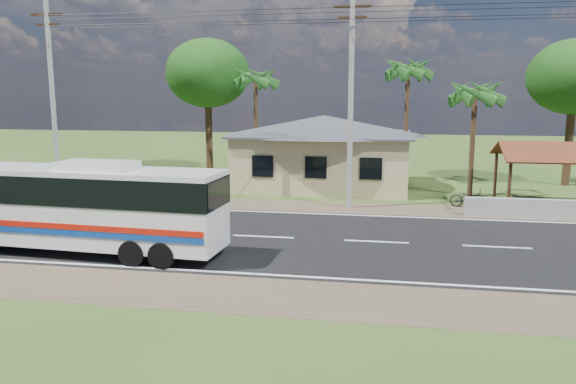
% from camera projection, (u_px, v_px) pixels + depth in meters
% --- Properties ---
extents(ground, '(120.00, 120.00, 0.00)m').
position_uv_depth(ground, '(263.00, 237.00, 22.61)').
color(ground, '#2A4819').
rests_on(ground, ground).
extents(road, '(120.00, 16.00, 0.03)m').
position_uv_depth(road, '(263.00, 237.00, 22.61)').
color(road, black).
rests_on(road, ground).
extents(house, '(12.40, 10.00, 5.00)m').
position_uv_depth(house, '(324.00, 144.00, 34.59)').
color(house, tan).
rests_on(house, ground).
extents(waiting_shed, '(5.20, 4.48, 3.35)m').
position_uv_depth(waiting_shed, '(552.00, 154.00, 28.17)').
color(waiting_shed, '#361F13').
rests_on(waiting_shed, ground).
extents(concrete_barrier, '(7.00, 0.30, 0.90)m').
position_uv_depth(concrete_barrier, '(543.00, 209.00, 25.93)').
color(concrete_barrier, '#9E9E99').
rests_on(concrete_barrier, ground).
extents(utility_poles, '(32.80, 2.22, 11.00)m').
position_uv_depth(utility_poles, '(344.00, 92.00, 27.45)').
color(utility_poles, '#9E9E99').
rests_on(utility_poles, ground).
extents(palm_near, '(2.80, 2.80, 6.70)m').
position_uv_depth(palm_near, '(475.00, 93.00, 30.68)').
color(palm_near, '#47301E').
rests_on(palm_near, ground).
extents(palm_mid, '(2.80, 2.80, 8.20)m').
position_uv_depth(palm_mid, '(408.00, 70.00, 35.39)').
color(palm_mid, '#47301E').
rests_on(palm_mid, ground).
extents(palm_far, '(2.80, 2.80, 7.70)m').
position_uv_depth(palm_far, '(256.00, 79.00, 37.65)').
color(palm_far, '#47301E').
rests_on(palm_far, ground).
extents(tree_behind_house, '(6.00, 6.00, 9.61)m').
position_uv_depth(tree_behind_house, '(208.00, 74.00, 40.20)').
color(tree_behind_house, '#47301E').
rests_on(tree_behind_house, ground).
extents(tree_behind_shed, '(5.60, 5.60, 9.02)m').
position_uv_depth(tree_behind_shed, '(574.00, 77.00, 34.26)').
color(tree_behind_shed, '#47301E').
rests_on(tree_behind_shed, ground).
extents(coach_bus, '(10.97, 2.97, 3.37)m').
position_uv_depth(coach_bus, '(76.00, 201.00, 20.05)').
color(coach_bus, silver).
rests_on(coach_bus, ground).
extents(motorcycle, '(1.97, 1.00, 0.99)m').
position_uv_depth(motorcycle, '(469.00, 198.00, 28.35)').
color(motorcycle, black).
rests_on(motorcycle, ground).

